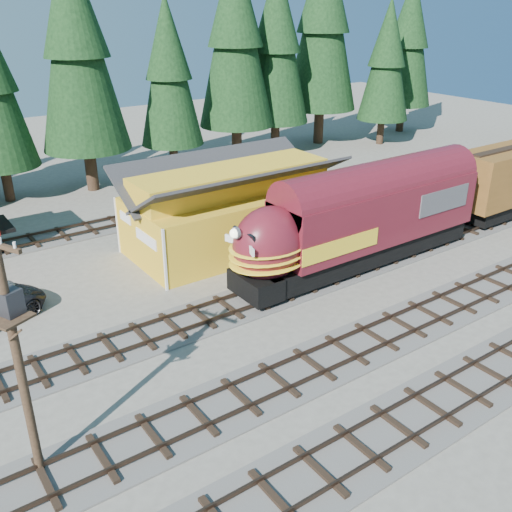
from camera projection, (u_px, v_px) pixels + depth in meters
ground at (354, 317)px, 26.95m from camera, size 120.00×120.00×0.00m
track_siding at (426, 241)px, 35.16m from camera, size 68.00×3.20×0.33m
track_spur at (30, 242)px, 35.06m from camera, size 32.00×3.20×0.33m
depot at (232, 199)px, 33.54m from camera, size 12.80×7.00×5.30m
conifer_backdrop at (163, 49)px, 43.78m from camera, size 78.00×22.76×17.32m
locomotive at (354, 225)px, 30.79m from camera, size 16.25×3.23×4.42m
utility_pole at (15, 342)px, 16.22m from camera, size 1.36×1.92×8.41m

